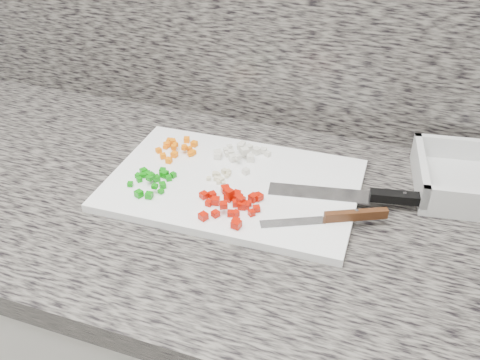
% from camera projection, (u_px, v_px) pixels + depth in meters
% --- Properties ---
extents(countertop, '(3.96, 0.64, 0.04)m').
position_uv_depth(countertop, '(196.00, 202.00, 0.96)').
color(countertop, '#625E57').
rests_on(countertop, cabinet).
extents(cutting_board, '(0.45, 0.30, 0.01)m').
position_uv_depth(cutting_board, '(233.00, 185.00, 0.95)').
color(cutting_board, white).
rests_on(cutting_board, countertop).
extents(carrot_pile, '(0.08, 0.09, 0.02)m').
position_uv_depth(carrot_pile, '(177.00, 148.00, 1.03)').
color(carrot_pile, orange).
rests_on(carrot_pile, cutting_board).
extents(onion_pile, '(0.11, 0.11, 0.02)m').
position_uv_depth(onion_pile, '(240.00, 153.00, 1.02)').
color(onion_pile, silver).
rests_on(onion_pile, cutting_board).
extents(green_pepper_pile, '(0.07, 0.09, 0.02)m').
position_uv_depth(green_pepper_pile, '(152.00, 180.00, 0.94)').
color(green_pepper_pile, '#0C840C').
rests_on(green_pepper_pile, cutting_board).
extents(red_pepper_pile, '(0.11, 0.10, 0.02)m').
position_uv_depth(red_pepper_pile, '(232.00, 203.00, 0.88)').
color(red_pepper_pile, '#B61002').
rests_on(red_pepper_pile, cutting_board).
extents(garlic_pile, '(0.04, 0.05, 0.01)m').
position_uv_depth(garlic_pile, '(221.00, 176.00, 0.96)').
color(garlic_pile, beige).
rests_on(garlic_pile, cutting_board).
extents(chef_knife, '(0.28, 0.08, 0.02)m').
position_uv_depth(chef_knife, '(374.00, 196.00, 0.90)').
color(chef_knife, white).
rests_on(chef_knife, cutting_board).
extents(paring_knife, '(0.19, 0.11, 0.02)m').
position_uv_depth(paring_knife, '(340.00, 217.00, 0.85)').
color(paring_knife, white).
rests_on(paring_knife, cutting_board).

